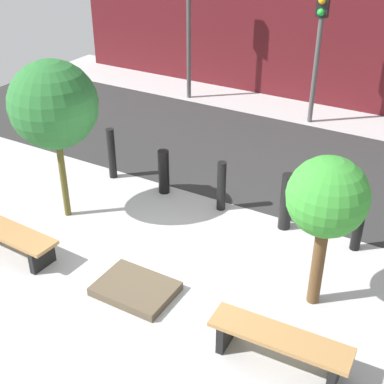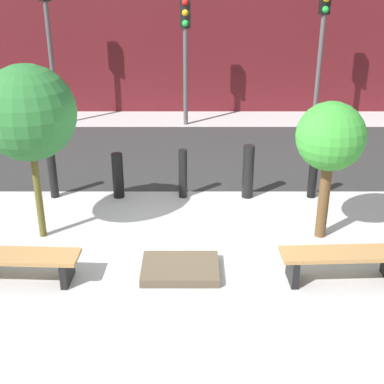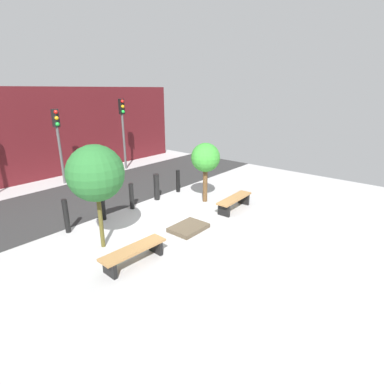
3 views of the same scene
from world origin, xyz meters
name	(u,v)px [view 1 (image 1 of 3)]	position (x,y,z in m)	size (l,w,h in m)	color
ground_plane	(163,265)	(0.00, 0.00, 0.00)	(18.00, 18.00, 0.00)	#AAAAAA
road_strip	(271,158)	(0.00, 4.46, 0.01)	(18.00, 4.41, 0.01)	#2C2C2C
building_facade	(339,24)	(0.00, 8.55, 2.17)	(16.20, 0.50, 4.33)	#511419
bench_left	(10,236)	(-2.35, -0.95, 0.32)	(1.81, 0.55, 0.43)	black
bench_right	(279,343)	(2.35, -0.95, 0.34)	(1.81, 0.53, 0.47)	black
planter_bed	(136,289)	(0.00, -0.75, 0.07)	(1.16, 0.85, 0.13)	brown
tree_behind_left_bench	(53,105)	(-2.35, 0.41, 2.14)	(1.50, 1.50, 2.89)	#514A1F
tree_behind_right_bench	(327,199)	(2.35, 0.41, 1.73)	(1.10, 1.10, 2.32)	brown
bollard_far_left	(112,153)	(-2.53, 2.01, 0.54)	(0.16, 0.16, 1.08)	black
bollard_left	(164,172)	(-1.26, 2.01, 0.45)	(0.22, 0.22, 0.90)	black
bollard_center	(221,186)	(0.00, 2.01, 0.49)	(0.17, 0.17, 0.98)	black
bollard_right	(286,202)	(1.26, 2.01, 0.53)	(0.22, 0.22, 1.06)	black
bollard_far_right	(359,224)	(2.53, 2.01, 0.48)	(0.17, 0.17, 0.96)	black
traffic_light_mid_west	(320,29)	(0.00, 6.95, 2.36)	(0.28, 0.27, 3.40)	#4F4F4F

